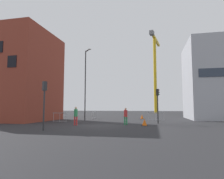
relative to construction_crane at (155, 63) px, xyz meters
The scene contains 14 objects.
ground 45.74m from the construction_crane, 97.48° to the right, with size 160.00×160.00×0.00m, color #28282B.
brick_building 43.20m from the construction_crane, 115.42° to the right, with size 9.03×8.78×11.50m.
office_block 32.08m from the construction_crane, 72.71° to the right, with size 9.34×9.48×11.32m.
construction_crane is the anchor object (origin of this frame).
streetlamp_tall 38.72m from the construction_crane, 104.24° to the right, with size 1.20×1.19×9.26m.
traffic_light_corner 49.46m from the construction_crane, 100.33° to the right, with size 0.35×0.39×3.68m.
traffic_light_island 41.14m from the construction_crane, 90.13° to the right, with size 0.38×0.25×3.67m.
pedestrian_walking 43.78m from the construction_crane, 94.45° to the right, with size 0.34×0.34×1.66m.
pedestrian_waiting 45.62m from the construction_crane, 100.43° to the right, with size 0.34×0.34×1.76m.
safety_barrier_right_run 36.72m from the construction_crane, 90.41° to the right, with size 2.21×0.16×1.08m.
safety_barrier_mid_span 36.18m from the construction_crane, 106.70° to the right, with size 0.18×2.44×1.08m.
safety_barrier_left_run 43.23m from the construction_crane, 106.23° to the right, with size 1.90×0.28×1.08m.
traffic_cone_on_verge 34.36m from the construction_crane, 94.22° to the right, with size 0.63×0.63×0.63m.
traffic_cone_orange 44.24m from the construction_crane, 91.90° to the right, with size 0.63×0.63×0.64m.
Camera 1 is at (5.17, -17.51, 1.70)m, focal length 31.16 mm.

